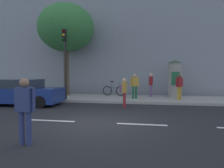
{
  "coord_description": "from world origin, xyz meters",
  "views": [
    {
      "loc": [
        2.02,
        -7.78,
        1.86
      ],
      "look_at": [
        0.27,
        2.0,
        1.34
      ],
      "focal_mm": 34.84,
      "sensor_mm": 36.0,
      "label": 1
    }
  ],
  "objects_px": {
    "traffic_light": "(65,53)",
    "parked_car_blue": "(20,92)",
    "pedestrian_near_pole": "(124,90)",
    "street_tree": "(66,28)",
    "pedestrian_with_bag": "(179,85)",
    "poster_column": "(175,78)",
    "bicycle_leaning": "(114,90)",
    "pedestrian_in_light_jacket": "(134,84)",
    "pedestrian_tallest": "(25,106)",
    "pedestrian_in_red_top": "(151,83)"
  },
  "relations": [
    {
      "from": "street_tree",
      "to": "pedestrian_in_red_top",
      "type": "bearing_deg",
      "value": 0.1
    },
    {
      "from": "pedestrian_tallest",
      "to": "parked_car_blue",
      "type": "relative_size",
      "value": 0.37
    },
    {
      "from": "traffic_light",
      "to": "poster_column",
      "type": "xyz_separation_m",
      "value": [
        7.0,
        2.67,
        -1.66
      ]
    },
    {
      "from": "pedestrian_in_light_jacket",
      "to": "parked_car_blue",
      "type": "bearing_deg",
      "value": -154.77
    },
    {
      "from": "traffic_light",
      "to": "pedestrian_near_pole",
      "type": "distance_m",
      "value": 4.8
    },
    {
      "from": "pedestrian_with_bag",
      "to": "parked_car_blue",
      "type": "xyz_separation_m",
      "value": [
        -9.14,
        -2.84,
        -0.38
      ]
    },
    {
      "from": "street_tree",
      "to": "bicycle_leaning",
      "type": "bearing_deg",
      "value": 3.31
    },
    {
      "from": "pedestrian_with_bag",
      "to": "bicycle_leaning",
      "type": "bearing_deg",
      "value": 159.56
    },
    {
      "from": "poster_column",
      "to": "parked_car_blue",
      "type": "xyz_separation_m",
      "value": [
        -9.04,
        -4.41,
        -0.74
      ]
    },
    {
      "from": "bicycle_leaning",
      "to": "parked_car_blue",
      "type": "distance_m",
      "value": 6.5
    },
    {
      "from": "traffic_light",
      "to": "pedestrian_tallest",
      "type": "height_order",
      "value": "traffic_light"
    },
    {
      "from": "parked_car_blue",
      "to": "bicycle_leaning",
      "type": "bearing_deg",
      "value": 43.76
    },
    {
      "from": "pedestrian_tallest",
      "to": "pedestrian_with_bag",
      "type": "distance_m",
      "value": 10.34
    },
    {
      "from": "pedestrian_tallest",
      "to": "pedestrian_in_red_top",
      "type": "relative_size",
      "value": 1.04
    },
    {
      "from": "traffic_light",
      "to": "bicycle_leaning",
      "type": "xyz_separation_m",
      "value": [
        2.66,
        2.76,
        -2.58
      ]
    },
    {
      "from": "parked_car_blue",
      "to": "pedestrian_in_light_jacket",
      "type": "bearing_deg",
      "value": 25.23
    },
    {
      "from": "poster_column",
      "to": "bicycle_leaning",
      "type": "xyz_separation_m",
      "value": [
        -4.34,
        0.08,
        -0.92
      ]
    },
    {
      "from": "poster_column",
      "to": "bicycle_leaning",
      "type": "height_order",
      "value": "poster_column"
    },
    {
      "from": "traffic_light",
      "to": "pedestrian_tallest",
      "type": "bearing_deg",
      "value": -74.78
    },
    {
      "from": "pedestrian_near_pole",
      "to": "bicycle_leaning",
      "type": "relative_size",
      "value": 0.9
    },
    {
      "from": "traffic_light",
      "to": "parked_car_blue",
      "type": "xyz_separation_m",
      "value": [
        -2.03,
        -1.74,
        -2.4
      ]
    },
    {
      "from": "street_tree",
      "to": "pedestrian_in_red_top",
      "type": "xyz_separation_m",
      "value": [
        6.29,
        0.01,
        -4.07
      ]
    },
    {
      "from": "street_tree",
      "to": "pedestrian_with_bag",
      "type": "distance_m",
      "value": 9.14
    },
    {
      "from": "traffic_light",
      "to": "parked_car_blue",
      "type": "relative_size",
      "value": 0.96
    },
    {
      "from": "pedestrian_tallest",
      "to": "pedestrian_in_red_top",
      "type": "distance_m",
      "value": 11.01
    },
    {
      "from": "pedestrian_near_pole",
      "to": "traffic_light",
      "type": "bearing_deg",
      "value": 157.75
    },
    {
      "from": "pedestrian_with_bag",
      "to": "bicycle_leaning",
      "type": "height_order",
      "value": "pedestrian_with_bag"
    },
    {
      "from": "street_tree",
      "to": "pedestrian_in_light_jacket",
      "type": "bearing_deg",
      "value": -14.01
    },
    {
      "from": "pedestrian_near_pole",
      "to": "bicycle_leaning",
      "type": "height_order",
      "value": "pedestrian_near_pole"
    },
    {
      "from": "bicycle_leaning",
      "to": "street_tree",
      "type": "bearing_deg",
      "value": -176.69
    },
    {
      "from": "pedestrian_in_red_top",
      "to": "pedestrian_tallest",
      "type": "bearing_deg",
      "value": -106.78
    },
    {
      "from": "pedestrian_with_bag",
      "to": "pedestrian_in_red_top",
      "type": "height_order",
      "value": "pedestrian_in_red_top"
    },
    {
      "from": "pedestrian_in_red_top",
      "to": "bicycle_leaning",
      "type": "distance_m",
      "value": 2.76
    },
    {
      "from": "street_tree",
      "to": "pedestrian_in_red_top",
      "type": "distance_m",
      "value": 7.49
    },
    {
      "from": "pedestrian_with_bag",
      "to": "parked_car_blue",
      "type": "relative_size",
      "value": 0.35
    },
    {
      "from": "street_tree",
      "to": "pedestrian_near_pole",
      "type": "height_order",
      "value": "street_tree"
    },
    {
      "from": "poster_column",
      "to": "pedestrian_near_pole",
      "type": "relative_size",
      "value": 1.65
    },
    {
      "from": "poster_column",
      "to": "street_tree",
      "type": "xyz_separation_m",
      "value": [
        -7.95,
        -0.12,
        3.72
      ]
    },
    {
      "from": "street_tree",
      "to": "pedestrian_with_bag",
      "type": "bearing_deg",
      "value": -10.21
    },
    {
      "from": "parked_car_blue",
      "to": "pedestrian_near_pole",
      "type": "bearing_deg",
      "value": 1.17
    },
    {
      "from": "traffic_light",
      "to": "bicycle_leaning",
      "type": "height_order",
      "value": "traffic_light"
    },
    {
      "from": "pedestrian_in_red_top",
      "to": "traffic_light",
      "type": "bearing_deg",
      "value": -154.43
    },
    {
      "from": "pedestrian_in_light_jacket",
      "to": "poster_column",
      "type": "bearing_deg",
      "value": 27.8
    },
    {
      "from": "poster_column",
      "to": "pedestrian_in_light_jacket",
      "type": "bearing_deg",
      "value": -152.2
    },
    {
      "from": "poster_column",
      "to": "pedestrian_in_light_jacket",
      "type": "relative_size",
      "value": 1.59
    },
    {
      "from": "pedestrian_in_light_jacket",
      "to": "pedestrian_in_red_top",
      "type": "bearing_deg",
      "value": 51.19
    },
    {
      "from": "traffic_light",
      "to": "poster_column",
      "type": "height_order",
      "value": "traffic_light"
    },
    {
      "from": "poster_column",
      "to": "street_tree",
      "type": "height_order",
      "value": "street_tree"
    },
    {
      "from": "street_tree",
      "to": "parked_car_blue",
      "type": "distance_m",
      "value": 6.28
    },
    {
      "from": "pedestrian_tallest",
      "to": "parked_car_blue",
      "type": "distance_m",
      "value": 7.53
    }
  ]
}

